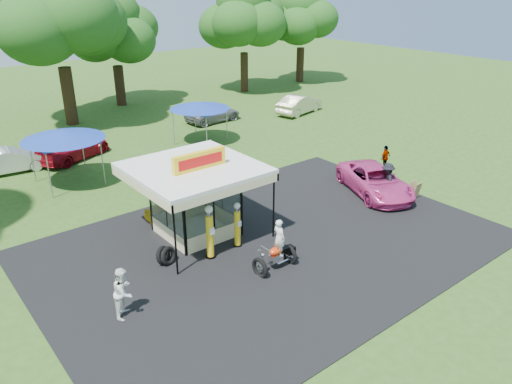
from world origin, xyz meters
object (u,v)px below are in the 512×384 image
a_frame_sign (415,190)px  spectator_west (124,292)px  bg_car_a (10,160)px  bg_car_e (300,104)px  spectator_east_a (387,180)px  pink_sedan (375,181)px  gas_station_kiosk (195,199)px  gas_pump_left (210,233)px  tent_west (63,135)px  bg_car_b (73,148)px  gas_pump_right (237,226)px  motorcycle (278,249)px  kiosk_car (173,208)px  tent_east (200,106)px  spectator_east_b (385,157)px  bg_car_d (213,114)px

a_frame_sign → spectator_west: (-16.69, 0.41, 0.48)m
bg_car_a → bg_car_e: 23.64m
a_frame_sign → spectator_east_a: size_ratio=0.49×
pink_sedan → gas_station_kiosk: bearing=-169.3°
gas_pump_left → spectator_west: (-4.56, -1.37, -0.22)m
tent_west → bg_car_b: bearing=66.8°
bg_car_a → bg_car_e: bearing=-86.4°
gas_pump_right → tent_west: 12.60m
motorcycle → tent_west: tent_west is taller
a_frame_sign → gas_pump_right: bearing=169.4°
kiosk_car → gas_pump_right: bearing=-170.2°
a_frame_sign → spectator_west: bearing=177.9°
bg_car_b → bg_car_e: bg_car_e is taller
a_frame_sign → tent_east: (-3.58, 15.70, 2.21)m
pink_sedan → spectator_east_a: 0.72m
bg_car_b → motorcycle: bearing=160.5°
gas_pump_left → bg_car_e: size_ratio=0.50×
gas_pump_left → spectator_west: size_ratio=1.29×
gas_pump_right → motorcycle: size_ratio=0.93×
gas_pump_right → kiosk_car: gas_pump_right is taller
gas_pump_right → a_frame_sign: bearing=-9.9°
gas_pump_right → bg_car_e: gas_pump_right is taller
gas_station_kiosk → gas_pump_right: size_ratio=2.52×
kiosk_car → pink_sedan: (10.22, -4.43, 0.29)m
kiosk_car → tent_east: bearing=-39.5°
bg_car_a → gas_pump_right: bearing=-156.2°
gas_pump_right → spectator_east_b: 13.15m
pink_sedan → bg_car_d: 18.02m
gas_pump_left → bg_car_b: 16.16m
spectator_east_b → gas_pump_left: bearing=5.1°
a_frame_sign → pink_sedan: size_ratio=0.17×
gas_pump_left → kiosk_car: 4.58m
gas_pump_left → spectator_east_b: (14.49, 2.09, -0.42)m
pink_sedan → a_frame_sign: bearing=-34.3°
spectator_east_b → bg_car_e: bearing=-114.7°
gas_pump_right → tent_west: bearing=105.0°
a_frame_sign → spectator_east_b: bearing=57.9°
gas_pump_left → bg_car_a: size_ratio=0.54×
bg_car_e → spectator_east_a: bearing=138.7°
gas_pump_right → pink_sedan: size_ratio=0.39×
gas_pump_left → pink_sedan: size_ratio=0.45×
gas_station_kiosk → kiosk_car: size_ratio=1.92×
spectator_west → gas_station_kiosk: bearing=-11.1°
a_frame_sign → bg_car_b: bg_car_b is taller
gas_pump_left → motorcycle: gas_pump_left is taller
spectator_east_a → tent_east: 14.88m
a_frame_sign → spectator_west: size_ratio=0.49×
tent_east → pink_sedan: bearing=-80.1°
bg_car_d → kiosk_car: bearing=136.0°
spectator_east_b → tent_east: bearing=-66.4°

